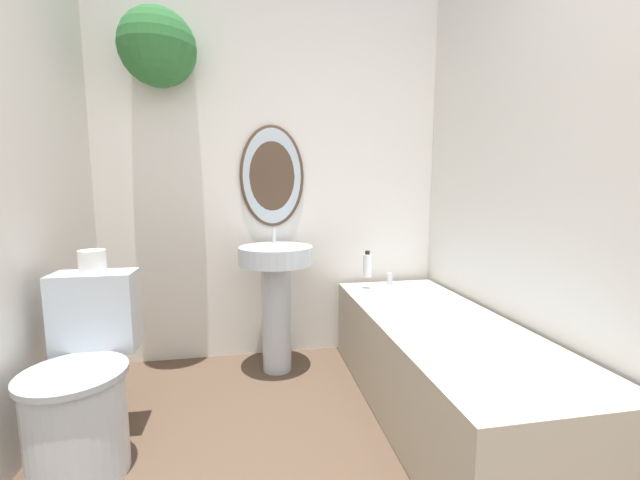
# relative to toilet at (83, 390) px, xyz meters

# --- Properties ---
(wall_back) EXTENTS (2.35, 0.43, 2.40)m
(wall_back) POSITION_rel_toilet_xyz_m (0.72, 0.97, 1.03)
(wall_back) COLOR silver
(wall_back) RESTS_ON ground_plane
(wall_right) EXTENTS (0.06, 2.42, 2.40)m
(wall_right) POSITION_rel_toilet_xyz_m (2.00, -0.17, 0.88)
(wall_right) COLOR silver
(wall_right) RESTS_ON ground_plane
(toilet) EXTENTS (0.39, 0.55, 0.77)m
(toilet) POSITION_rel_toilet_xyz_m (0.00, 0.00, 0.00)
(toilet) COLOR silver
(toilet) RESTS_ON ground_plane
(pedestal_sink) EXTENTS (0.45, 0.45, 0.89)m
(pedestal_sink) POSITION_rel_toilet_xyz_m (0.84, 0.71, 0.22)
(pedestal_sink) COLOR silver
(pedestal_sink) RESTS_ON ground_plane
(bathtub) EXTENTS (0.66, 1.68, 0.56)m
(bathtub) POSITION_rel_toilet_xyz_m (1.62, 0.09, -0.06)
(bathtub) COLOR #B2A893
(bathtub) RESTS_ON ground_plane
(shampoo_bottle) EXTENTS (0.06, 0.06, 0.17)m
(shampoo_bottle) POSITION_rel_toilet_xyz_m (1.44, 0.76, 0.32)
(shampoo_bottle) COLOR white
(shampoo_bottle) RESTS_ON bathtub
(toilet_paper_roll) EXTENTS (0.11, 0.11, 0.10)m
(toilet_paper_roll) POSITION_rel_toilet_xyz_m (-0.00, 0.20, 0.50)
(toilet_paper_roll) COLOR white
(toilet_paper_roll) RESTS_ON toilet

